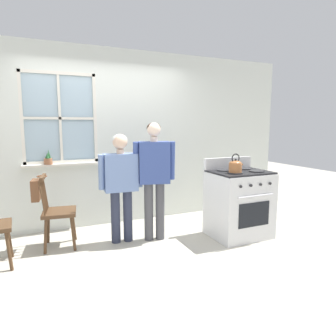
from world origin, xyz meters
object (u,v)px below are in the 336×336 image
(person_teen_center, at_px, (154,171))
(handbag, at_px, (36,190))
(kettle, at_px, (235,166))
(potted_plant, at_px, (48,160))
(chair_by_window, at_px, (58,213))
(person_elderly_left, at_px, (121,178))
(stove, at_px, (239,203))

(person_teen_center, relative_size, handbag, 5.16)
(kettle, xyz_separation_m, handbag, (-2.41, 0.77, -0.26))
(person_teen_center, bearing_deg, potted_plant, 160.11)
(chair_by_window, distance_m, kettle, 2.37)
(person_elderly_left, xyz_separation_m, potted_plant, (-0.84, 0.76, 0.20))
(chair_by_window, distance_m, person_teen_center, 1.34)
(person_teen_center, height_order, handbag, person_teen_center)
(person_teen_center, xyz_separation_m, stove, (1.13, -0.35, -0.47))
(potted_plant, bearing_deg, kettle, -31.02)
(person_elderly_left, bearing_deg, person_teen_center, -9.28)
(potted_plant, xyz_separation_m, handbag, (-0.18, -0.57, -0.30))
(stove, distance_m, kettle, 0.59)
(kettle, height_order, handbag, kettle)
(stove, xyz_separation_m, potted_plant, (-2.40, 1.21, 0.60))
(chair_by_window, xyz_separation_m, kettle, (2.17, -0.74, 0.57))
(stove, distance_m, handbag, 2.68)
(handbag, bearing_deg, kettle, -17.79)
(potted_plant, relative_size, handbag, 0.71)
(person_elderly_left, height_order, handbag, person_elderly_left)
(handbag, bearing_deg, chair_by_window, -7.77)
(chair_by_window, distance_m, potted_plant, 0.86)
(stove, relative_size, handbag, 3.53)
(chair_by_window, distance_m, person_elderly_left, 0.91)
(person_elderly_left, height_order, stove, person_elderly_left)
(person_elderly_left, bearing_deg, handbag, 173.33)
(person_teen_center, relative_size, potted_plant, 7.24)
(potted_plant, bearing_deg, stove, -26.67)
(person_elderly_left, xyz_separation_m, kettle, (1.38, -0.58, 0.16))
(chair_by_window, height_order, person_teen_center, person_teen_center)
(chair_by_window, xyz_separation_m, person_teen_center, (1.22, -0.26, 0.50))
(person_elderly_left, bearing_deg, potted_plant, 141.95)
(person_teen_center, xyz_separation_m, potted_plant, (-1.27, 0.86, 0.12))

